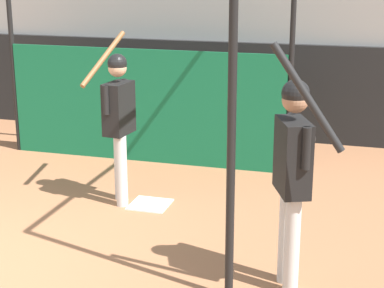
% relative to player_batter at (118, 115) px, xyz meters
% --- Properties ---
extents(outfield_wall, '(24.00, 0.12, 1.50)m').
position_rel_player_batter_xyz_m(outfield_wall, '(-0.82, 3.21, -0.29)').
color(outfield_wall, black).
rests_on(outfield_wall, ground).
extents(bleacher_section, '(8.15, 4.00, 3.58)m').
position_rel_player_batter_xyz_m(bleacher_section, '(-0.82, 5.28, 0.74)').
color(bleacher_section, '#9E9E99').
rests_on(bleacher_section, ground).
extents(batting_cage, '(4.05, 3.44, 3.21)m').
position_rel_player_batter_xyz_m(batting_cage, '(-0.28, 1.04, 0.27)').
color(batting_cage, black).
rests_on(batting_cage, ground).
extents(home_plate, '(0.44, 0.44, 0.02)m').
position_rel_player_batter_xyz_m(home_plate, '(0.36, -0.01, -1.03)').
color(home_plate, white).
rests_on(home_plate, ground).
extents(player_batter, '(0.56, 0.91, 1.91)m').
position_rel_player_batter_xyz_m(player_batter, '(0.00, 0.00, 0.00)').
color(player_batter, silver).
rests_on(player_batter, ground).
extents(player_waiting, '(0.61, 0.68, 2.15)m').
position_rel_player_batter_xyz_m(player_waiting, '(2.16, -1.49, 0.06)').
color(player_waiting, silver).
rests_on(player_waiting, ground).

